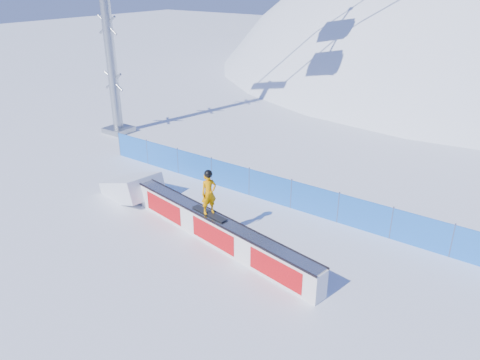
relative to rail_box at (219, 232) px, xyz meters
The scene contains 6 objects.
ground 1.82m from the rail_box, 22.73° to the right, with size 160.00×160.00×0.00m, color white.
snow_hill 45.31m from the rail_box, 87.77° to the left, with size 64.00×64.00×64.00m.
safety_fence 4.15m from the rail_box, 67.21° to the left, with size 22.05×0.05×1.30m.
rail_box is the anchor object (origin of this frame).
snow_ramp 5.40m from the rail_box, behind, with size 2.45×1.64×0.92m, color white, non-canonical shape.
snowboarder 1.40m from the rail_box, behind, with size 1.57×0.65×1.62m.
Camera 1 is at (7.01, -10.10, 8.58)m, focal length 35.00 mm.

